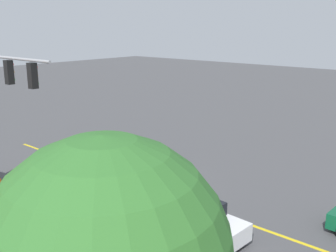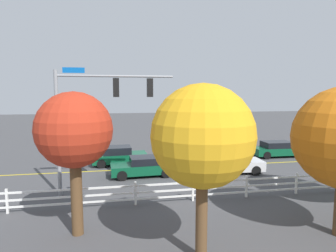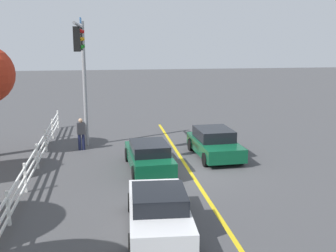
% 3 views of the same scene
% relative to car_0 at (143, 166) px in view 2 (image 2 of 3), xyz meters
% --- Properties ---
extents(ground_plane, '(120.00, 120.00, 0.00)m').
position_rel_car_0_xyz_m(ground_plane, '(-0.46, -1.74, -0.63)').
color(ground_plane, '#444447').
extents(lane_center_stripe, '(28.00, 0.16, 0.01)m').
position_rel_car_0_xyz_m(lane_center_stripe, '(-4.46, -1.74, -0.63)').
color(lane_center_stripe, gold).
rests_on(lane_center_stripe, ground_plane).
extents(signal_assembly, '(6.19, 0.38, 6.74)m').
position_rel_car_0_xyz_m(signal_assembly, '(2.80, 2.89, 4.07)').
color(signal_assembly, gray).
rests_on(signal_assembly, ground_plane).
extents(car_0, '(4.21, 1.98, 1.27)m').
position_rel_car_0_xyz_m(car_0, '(0.00, 0.00, 0.00)').
color(car_0, '#0C4C2D').
rests_on(car_0, ground_plane).
extents(car_1, '(4.12, 2.08, 1.39)m').
position_rel_car_0_xyz_m(car_1, '(1.53, -3.42, 0.05)').
color(car_1, '#0C4C2D').
rests_on(car_1, ground_plane).
extents(car_2, '(4.64, 2.04, 1.30)m').
position_rel_car_0_xyz_m(car_2, '(-12.03, -3.79, 0.02)').
color(car_2, '#0C4C2D').
rests_on(car_2, ground_plane).
extents(car_3, '(4.42, 2.05, 1.35)m').
position_rel_car_0_xyz_m(car_3, '(-5.97, 0.35, 0.02)').
color(car_3, silver).
rests_on(car_3, ground_plane).
extents(pedestrian, '(0.32, 0.44, 1.69)m').
position_rel_car_0_xyz_m(pedestrian, '(3.80, 3.14, 0.30)').
color(pedestrian, '#191E3F').
rests_on(pedestrian, ground_plane).
extents(white_rail_fence, '(26.10, 0.10, 1.15)m').
position_rel_car_0_xyz_m(white_rail_fence, '(-3.46, 4.94, -0.03)').
color(white_rail_fence, white).
rests_on(white_rail_fence, ground_plane).
extents(tree_0, '(3.30, 3.30, 5.74)m').
position_rel_car_0_xyz_m(tree_0, '(-0.90, 10.03, 3.43)').
color(tree_0, brown).
rests_on(tree_0, ground_plane).
extents(tree_2, '(2.85, 2.85, 5.49)m').
position_rel_car_0_xyz_m(tree_2, '(3.29, 7.52, 3.38)').
color(tree_2, brown).
rests_on(tree_2, ground_plane).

